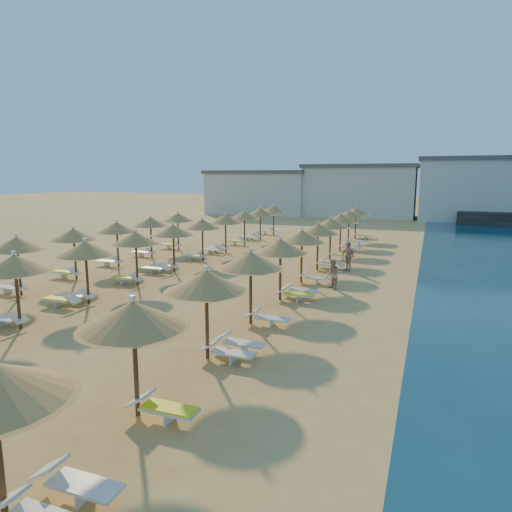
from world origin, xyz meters
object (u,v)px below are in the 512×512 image
at_px(parasol_row_east, 302,237).
at_px(beachgoer_c, 348,256).
at_px(beachgoer_b, 333,275).
at_px(parasol_row_west, 173,231).

relative_size(parasol_row_east, beachgoer_c, 22.27).
distance_m(beachgoer_b, beachgoer_c, 5.01).
height_order(parasol_row_east, beachgoer_c, parasol_row_east).
bearing_deg(beachgoer_c, parasol_row_east, -72.11).
distance_m(parasol_row_east, beachgoer_b, 2.74).
xyz_separation_m(parasol_row_west, beachgoer_b, (9.90, -0.92, -1.73)).
distance_m(parasol_row_east, parasol_row_west, 7.99).
height_order(parasol_row_west, beachgoer_c, parasol_row_west).
height_order(beachgoer_b, beachgoer_c, beachgoer_c).
relative_size(beachgoer_b, beachgoer_c, 0.86).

